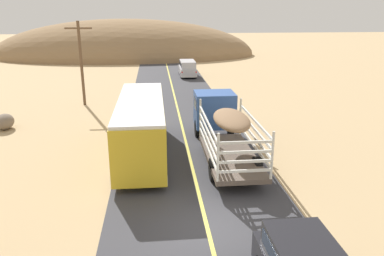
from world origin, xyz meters
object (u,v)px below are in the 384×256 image
Objects in this scene: power_pole_mid at (81,61)px; boulder_near_shoulder at (4,122)px; bus at (141,126)px; car_far at (188,68)px; livestock_truck at (220,119)px.

power_pole_mid reaches higher than boulder_near_shoulder.
car_far is at bearing 79.36° from bus.
livestock_truck is 4.67m from bus.
bus is 13.74m from power_pole_mid.
car_far is 0.65× the size of power_pole_mid.
power_pole_mid reaches higher than livestock_truck.
livestock_truck is 15.17m from boulder_near_shoulder.
car_far is 24.83m from boulder_near_shoulder.
car_far reaches higher than boulder_near_shoulder.
bus is at bearing -170.24° from livestock_truck.
power_pole_mid is at bearing 113.09° from bus.
boulder_near_shoulder is (-14.53, -20.13, -0.55)m from car_far.
livestock_truck is 1.37× the size of power_pole_mid.
bus reaches higher than car_far.
livestock_truck is 0.97× the size of bus.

